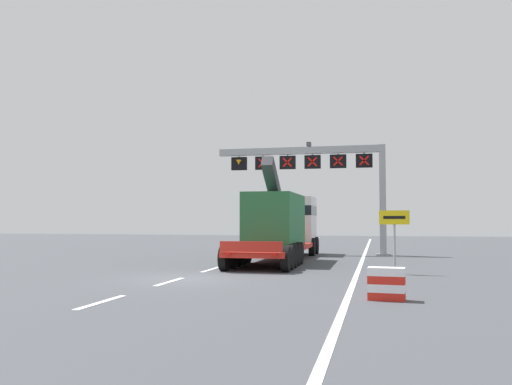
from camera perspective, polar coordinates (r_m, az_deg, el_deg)
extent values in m
plane|color=#424449|center=(20.65, -7.40, -9.04)|extent=(112.00, 112.00, 0.00)
cube|color=silver|center=(15.30, -16.07, -11.10)|extent=(0.20, 2.60, 0.01)
cube|color=silver|center=(19.67, -9.13, -9.32)|extent=(0.20, 2.60, 0.01)
cube|color=silver|center=(24.23, -4.80, -8.13)|extent=(0.20, 2.60, 0.01)
cube|color=silver|center=(28.89, -1.86, -7.29)|extent=(0.20, 2.60, 0.01)
cube|color=silver|center=(33.61, 0.25, -6.67)|extent=(0.20, 2.60, 0.01)
cube|color=silver|center=(38.36, 1.84, -6.20)|extent=(0.20, 2.60, 0.01)
cube|color=silver|center=(43.14, 3.07, -5.83)|extent=(0.20, 2.60, 0.01)
cube|color=silver|center=(47.94, 4.05, -5.54)|extent=(0.20, 2.60, 0.01)
cube|color=silver|center=(52.75, 4.86, -5.29)|extent=(0.20, 2.60, 0.01)
cube|color=silver|center=(57.57, 5.53, -5.09)|extent=(0.20, 2.60, 0.01)
cube|color=silver|center=(62.39, 6.09, -4.92)|extent=(0.20, 2.60, 0.01)
cube|color=silver|center=(67.22, 6.58, -4.77)|extent=(0.20, 2.60, 0.01)
cube|color=silver|center=(31.37, 11.25, -6.89)|extent=(0.20, 63.00, 0.01)
cube|color=#9EA0A5|center=(34.68, 13.28, -0.73)|extent=(0.40, 0.40, 6.97)
cube|color=slate|center=(34.73, 13.34, -6.42)|extent=(0.90, 0.90, 0.08)
cube|color=#9EA0A5|center=(35.29, 4.69, 4.43)|extent=(10.84, 0.44, 0.44)
cube|color=#4C4C51|center=(35.27, 5.62, 5.10)|extent=(0.28, 0.40, 0.28)
cube|color=black|center=(34.87, 11.39, 3.32)|extent=(1.04, 0.24, 0.87)
cube|color=#9EA0A5|center=(34.92, 11.38, 4.11)|extent=(0.08, 0.08, 0.16)
cube|color=red|center=(34.74, 11.38, 3.34)|extent=(0.63, 0.02, 0.63)
cube|color=red|center=(34.74, 11.38, 3.34)|extent=(0.63, 0.02, 0.63)
cube|color=black|center=(34.94, 8.69, 3.28)|extent=(1.04, 0.24, 0.87)
cube|color=#9EA0A5|center=(35.00, 8.69, 4.07)|extent=(0.08, 0.08, 0.16)
cube|color=red|center=(34.82, 8.68, 3.30)|extent=(0.63, 0.02, 0.63)
cube|color=red|center=(34.82, 8.68, 3.30)|extent=(0.63, 0.02, 0.63)
cube|color=black|center=(35.10, 6.02, 3.24)|extent=(1.04, 0.24, 0.87)
cube|color=#9EA0A5|center=(35.15, 6.01, 4.02)|extent=(0.08, 0.08, 0.16)
cube|color=red|center=(34.97, 5.99, 3.26)|extent=(0.63, 0.02, 0.63)
cube|color=red|center=(34.97, 5.99, 3.26)|extent=(0.63, 0.02, 0.63)
cube|color=black|center=(35.33, 3.37, 3.19)|extent=(1.04, 0.24, 0.87)
cube|color=#9EA0A5|center=(35.38, 3.37, 3.97)|extent=(0.08, 0.08, 0.16)
cube|color=red|center=(35.20, 3.34, 3.21)|extent=(0.63, 0.02, 0.63)
cube|color=red|center=(35.20, 3.34, 3.21)|extent=(0.63, 0.02, 0.63)
cube|color=black|center=(35.63, 0.77, 3.13)|extent=(1.04, 0.24, 0.87)
cube|color=#9EA0A5|center=(35.68, 0.76, 3.91)|extent=(0.08, 0.08, 0.16)
cube|color=red|center=(35.50, 0.72, 3.15)|extent=(0.63, 0.02, 0.63)
cube|color=red|center=(35.50, 0.72, 3.15)|extent=(0.63, 0.02, 0.63)
cube|color=black|center=(36.00, -1.79, 3.07)|extent=(1.04, 0.24, 0.87)
cube|color=#9EA0A5|center=(36.06, -1.79, 3.84)|extent=(0.08, 0.08, 0.16)
cone|color=orange|center=(35.89, -1.84, 3.23)|extent=(0.37, 0.37, 0.30)
cube|color=red|center=(27.61, 1.91, -5.99)|extent=(2.88, 10.42, 0.24)
cube|color=red|center=(22.42, -0.55, -5.76)|extent=(2.66, 0.10, 0.44)
cylinder|color=black|center=(23.54, -3.35, -6.96)|extent=(0.33, 1.10, 1.10)
cylinder|color=black|center=(22.96, 3.20, -7.06)|extent=(0.33, 1.10, 1.10)
cylinder|color=black|center=(24.55, -2.69, -6.79)|extent=(0.33, 1.10, 1.10)
cylinder|color=black|center=(24.00, 3.60, -6.88)|extent=(0.33, 1.10, 1.10)
cylinder|color=black|center=(25.57, -2.07, -6.64)|extent=(0.33, 1.10, 1.10)
cylinder|color=black|center=(25.03, 3.96, -6.71)|extent=(0.33, 1.10, 1.10)
cylinder|color=black|center=(26.58, -1.51, -6.50)|extent=(0.33, 1.10, 1.10)
cylinder|color=black|center=(26.07, 4.30, -6.56)|extent=(0.33, 1.10, 1.10)
cylinder|color=black|center=(27.60, -0.98, -6.36)|extent=(0.33, 1.10, 1.10)
cylinder|color=black|center=(27.11, 4.62, -6.42)|extent=(0.33, 1.10, 1.10)
cube|color=silver|center=(34.57, 4.04, -3.09)|extent=(2.60, 3.22, 3.10)
cube|color=black|center=(34.58, 4.03, -1.93)|extent=(2.63, 3.24, 0.60)
cylinder|color=black|center=(35.69, 2.19, -5.58)|extent=(0.35, 1.10, 1.10)
cylinder|color=black|center=(35.32, 6.33, -5.59)|extent=(0.35, 1.10, 1.10)
cylinder|color=black|center=(33.72, 1.59, -5.73)|extent=(0.35, 1.10, 1.10)
cylinder|color=black|center=(33.34, 5.97, -5.75)|extent=(0.35, 1.10, 1.10)
cube|color=#236638|center=(27.96, 2.05, -2.94)|extent=(2.42, 5.74, 2.70)
cube|color=#2D2D33|center=(27.18, 1.72, 1.18)|extent=(0.58, 2.95, 2.29)
cube|color=red|center=(22.64, -3.01, -6.49)|extent=(0.20, 0.06, 0.12)
cube|color=red|center=(22.20, 1.91, -6.56)|extent=(0.20, 0.06, 0.12)
cylinder|color=#9EA0A5|center=(22.92, 14.46, -5.10)|extent=(0.10, 0.10, 2.60)
cube|color=yellow|center=(22.84, 14.43, -2.57)|extent=(1.22, 0.06, 0.58)
cube|color=black|center=(22.81, 14.44, -2.57)|extent=(0.88, 0.01, 0.12)
cube|color=red|center=(15.51, 13.67, -10.62)|extent=(1.04, 0.58, 0.23)
cube|color=white|center=(15.48, 13.66, -9.80)|extent=(1.04, 0.58, 0.22)
cube|color=red|center=(15.46, 13.65, -8.97)|extent=(1.04, 0.58, 0.23)
cube|color=white|center=(15.44, 13.64, -8.14)|extent=(1.04, 0.58, 0.23)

